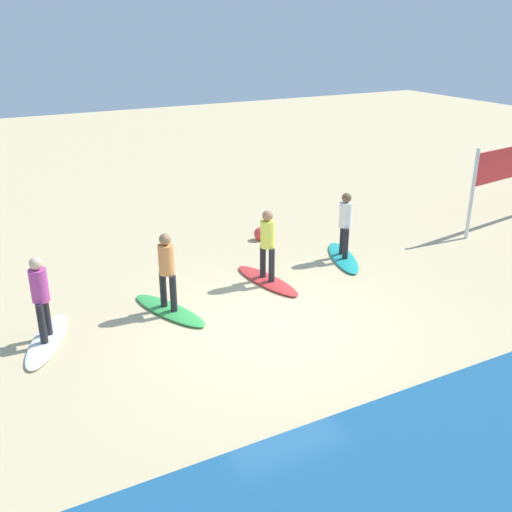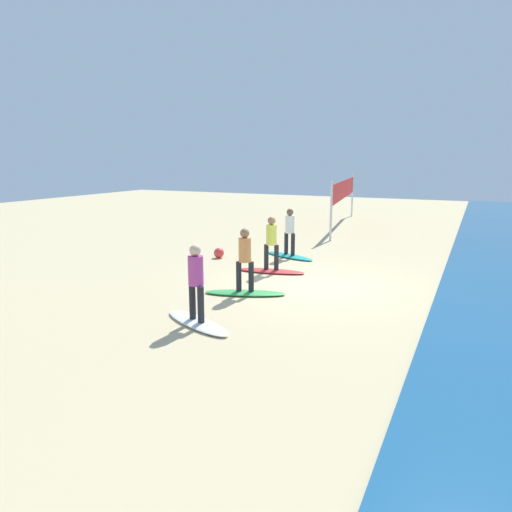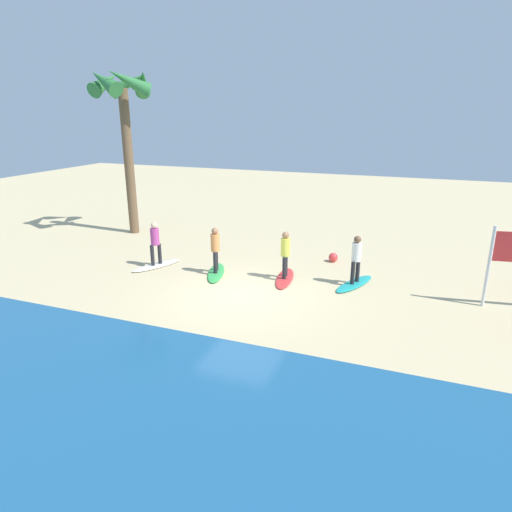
{
  "view_description": "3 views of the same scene",
  "coord_description": "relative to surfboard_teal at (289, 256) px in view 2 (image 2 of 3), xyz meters",
  "views": [
    {
      "loc": [
        5.14,
        9.01,
        5.68
      ],
      "look_at": [
        -0.39,
        -1.4,
        0.9
      ],
      "focal_mm": 41.55,
      "sensor_mm": 36.0,
      "label": 1
    },
    {
      "loc": [
        12.19,
        3.82,
        3.48
      ],
      "look_at": [
        0.34,
        -1.76,
        0.76
      ],
      "focal_mm": 33.36,
      "sensor_mm": 36.0,
      "label": 2
    },
    {
      "loc": [
        -5.23,
        12.34,
        5.64
      ],
      "look_at": [
        -0.04,
        -1.27,
        0.93
      ],
      "focal_mm": 31.53,
      "sensor_mm": 36.0,
      "label": 3
    }
  ],
  "objects": [
    {
      "name": "surfer_teal",
      "position": [
        0.0,
        0.0,
        0.99
      ],
      "size": [
        0.32,
        0.44,
        1.64
      ],
      "color": "#232328",
      "rests_on": "surfboard_teal"
    },
    {
      "name": "surfboard_green",
      "position": [
        4.88,
        0.67,
        0.0
      ],
      "size": [
        1.23,
        2.17,
        0.09
      ],
      "primitive_type": "ellipsoid",
      "rotation": [
        0.0,
        0.0,
        1.91
      ],
      "color": "green",
      "rests_on": "ground"
    },
    {
      "name": "ground_plane",
      "position": [
        3.28,
        2.15,
        -0.04
      ],
      "size": [
        60.0,
        60.0,
        0.0
      ],
      "primitive_type": "plane",
      "color": "#CCB789"
    },
    {
      "name": "surfboard_red",
      "position": [
        2.37,
        0.33,
        0.0
      ],
      "size": [
        0.89,
        2.16,
        0.09
      ],
      "primitive_type": "ellipsoid",
      "rotation": [
        0.0,
        0.0,
        1.73
      ],
      "color": "red",
      "rests_on": "ground"
    },
    {
      "name": "surfer_white",
      "position": [
        7.34,
        0.76,
        0.99
      ],
      "size": [
        0.32,
        0.43,
        1.64
      ],
      "color": "#232328",
      "rests_on": "surfboard_white"
    },
    {
      "name": "beach_ball",
      "position": [
        1.18,
        -2.2,
        0.13
      ],
      "size": [
        0.36,
        0.36,
        0.36
      ],
      "primitive_type": "sphere",
      "color": "#E53838",
      "rests_on": "ground"
    },
    {
      "name": "volleyball_net",
      "position": [
        -8.36,
        -0.32,
        1.74
      ],
      "size": [
        9.0,
        1.42,
        2.5
      ],
      "color": "silver",
      "rests_on": "ground"
    },
    {
      "name": "surfboard_white",
      "position": [
        7.34,
        0.76,
        0.0
      ],
      "size": [
        1.38,
        2.14,
        0.09
      ],
      "primitive_type": "ellipsoid",
      "rotation": [
        0.0,
        0.0,
        1.14
      ],
      "color": "white",
      "rests_on": "ground"
    },
    {
      "name": "surfer_red",
      "position": [
        2.37,
        0.33,
        0.99
      ],
      "size": [
        0.32,
        0.46,
        1.64
      ],
      "color": "#232328",
      "rests_on": "surfboard_red"
    },
    {
      "name": "surfer_green",
      "position": [
        4.88,
        0.67,
        0.99
      ],
      "size": [
        0.32,
        0.44,
        1.64
      ],
      "color": "#232328",
      "rests_on": "surfboard_green"
    },
    {
      "name": "surfboard_teal",
      "position": [
        0.0,
        0.0,
        0.0
      ],
      "size": [
        1.29,
        2.16,
        0.09
      ],
      "primitive_type": "ellipsoid",
      "rotation": [
        0.0,
        0.0,
        1.2
      ],
      "color": "teal",
      "rests_on": "ground"
    }
  ]
}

